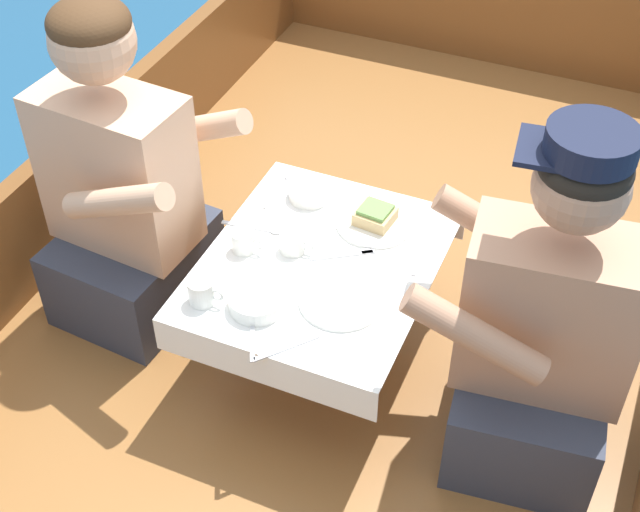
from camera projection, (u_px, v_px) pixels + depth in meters
name	position (u px, v px, depth m)	size (l,w,h in m)	color
ground_plane	(330.00, 402.00, 2.85)	(60.00, 60.00, 0.00)	navy
boat_deck	(331.00, 370.00, 2.74)	(1.94, 3.57, 0.32)	brown
gunwale_port	(55.00, 206.00, 2.78)	(0.06, 3.57, 0.38)	brown
bow_coaming	(495.00, 12.00, 3.68)	(1.82, 0.06, 0.44)	brown
cockpit_table	(320.00, 273.00, 2.36)	(0.59, 0.71, 0.36)	#B2B2B7
person_port	(123.00, 195.00, 2.47)	(0.55, 0.47, 0.99)	#333847
person_starboard	(542.00, 336.00, 2.10)	(0.56, 0.49, 0.97)	#333847
plate_sandwich	(375.00, 223.00, 2.44)	(0.21, 0.21, 0.01)	silver
plate_bread	(341.00, 300.00, 2.22)	(0.21, 0.21, 0.01)	silver
sandwich	(375.00, 215.00, 2.42)	(0.11, 0.10, 0.05)	tan
bowl_port_near	(257.00, 300.00, 2.19)	(0.14, 0.14, 0.04)	silver
bowl_starboard_near	(310.00, 191.00, 2.52)	(0.12, 0.12, 0.04)	silver
coffee_cup_port	(293.00, 243.00, 2.35)	(0.10, 0.07, 0.05)	silver
coffee_cup_starboard	(202.00, 291.00, 2.20)	(0.10, 0.07, 0.07)	silver
coffee_cup_center	(244.00, 241.00, 2.34)	(0.09, 0.06, 0.06)	silver
utensil_fork_starboard	(348.00, 255.00, 2.35)	(0.15, 0.11, 0.00)	silver
utensil_spoon_starboard	(261.00, 229.00, 2.42)	(0.17, 0.04, 0.01)	silver
utensil_spoon_port	(252.00, 326.00, 2.15)	(0.09, 0.16, 0.01)	silver
utensil_knife_starboard	(415.00, 254.00, 2.35)	(0.06, 0.17, 0.00)	silver
utensil_knife_port	(287.00, 348.00, 2.10)	(0.12, 0.14, 0.00)	silver
utensil_spoon_center	(284.00, 186.00, 2.57)	(0.04, 0.17, 0.01)	silver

